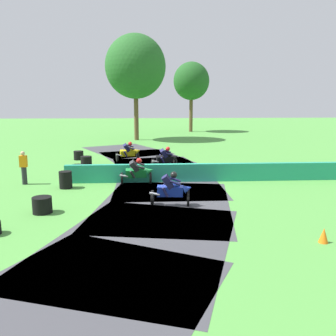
% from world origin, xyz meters
% --- Properties ---
extents(ground_plane, '(120.00, 120.00, 0.00)m').
position_xyz_m(ground_plane, '(0.00, 0.00, 0.00)').
color(ground_plane, '#4C933D').
extents(track_asphalt, '(9.46, 31.23, 0.01)m').
position_xyz_m(track_asphalt, '(-1.22, -0.01, 0.00)').
color(track_asphalt, '#3D3D42').
rests_on(track_asphalt, ground).
extents(safety_barrier, '(19.77, 0.38, 0.90)m').
position_xyz_m(safety_barrier, '(4.81, 0.02, 0.45)').
color(safety_barrier, '#239375').
rests_on(safety_barrier, ground).
extents(motorcycle_lead_blue, '(1.70, 0.83, 1.42)m').
position_xyz_m(motorcycle_lead_blue, '(-0.03, -4.17, 0.66)').
color(motorcycle_lead_blue, black).
rests_on(motorcycle_lead_blue, ground).
extents(motorcycle_chase_green, '(1.68, 0.87, 1.43)m').
position_xyz_m(motorcycle_chase_green, '(-1.46, -0.55, 0.63)').
color(motorcycle_chase_green, black).
rests_on(motorcycle_chase_green, ground).
extents(motorcycle_trailing_black, '(1.72, 1.09, 1.42)m').
position_xyz_m(motorcycle_trailing_black, '(0.11, 3.51, 0.63)').
color(motorcycle_trailing_black, black).
rests_on(motorcycle_trailing_black, ground).
extents(motorcycle_fourth_yellow, '(1.72, 1.08, 1.43)m').
position_xyz_m(motorcycle_fourth_yellow, '(-2.23, 6.05, 0.64)').
color(motorcycle_fourth_yellow, black).
rests_on(motorcycle_fourth_yellow, ground).
extents(tire_stack_mid_a, '(0.70, 0.70, 0.60)m').
position_xyz_m(tire_stack_mid_a, '(-4.83, -4.78, 0.30)').
color(tire_stack_mid_a, black).
rests_on(tire_stack_mid_a, ground).
extents(tire_stack_mid_b, '(0.59, 0.59, 0.80)m').
position_xyz_m(tire_stack_mid_b, '(-4.80, -1.08, 0.40)').
color(tire_stack_mid_b, black).
rests_on(tire_stack_mid_b, ground).
extents(tire_stack_far, '(0.60, 0.60, 0.60)m').
position_xyz_m(tire_stack_far, '(-4.80, 1.75, 0.30)').
color(tire_stack_far, black).
rests_on(tire_stack_far, ground).
extents(tire_stack_extra_a, '(0.68, 0.68, 0.60)m').
position_xyz_m(tire_stack_extra_a, '(-4.80, 4.58, 0.30)').
color(tire_stack_extra_a, black).
rests_on(tire_stack_extra_a, ground).
extents(tire_stack_extra_b, '(0.65, 0.65, 0.60)m').
position_xyz_m(tire_stack_extra_b, '(-5.71, 6.90, 0.30)').
color(tire_stack_extra_b, black).
rests_on(tire_stack_extra_b, ground).
extents(track_marshal, '(0.34, 0.24, 1.63)m').
position_xyz_m(track_marshal, '(-6.98, -0.19, 0.82)').
color(track_marshal, '#232328').
rests_on(track_marshal, ground).
extents(traffic_cone, '(0.28, 0.28, 0.44)m').
position_xyz_m(traffic_cone, '(4.12, -8.03, 0.22)').
color(traffic_cone, orange).
rests_on(traffic_cone, ground).
extents(tree_far_left, '(4.43, 4.43, 8.60)m').
position_xyz_m(tree_far_left, '(4.47, 27.66, 6.23)').
color(tree_far_left, brown).
rests_on(tree_far_left, ground).
extents(tree_far_right, '(5.93, 5.93, 10.32)m').
position_xyz_m(tree_far_right, '(-2.11, 18.73, 7.19)').
color(tree_far_right, brown).
rests_on(tree_far_right, ground).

